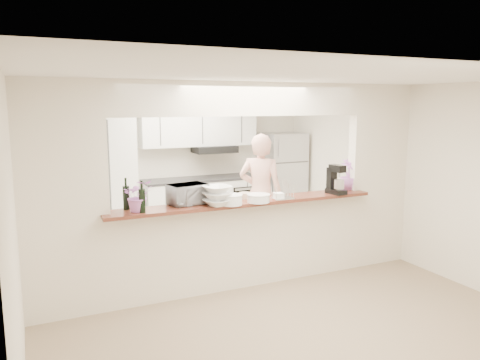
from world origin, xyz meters
TOP-DOWN VIEW (x-y plane):
  - floor at (0.00, 0.00)m, footprint 6.00×6.00m
  - tile_overlay at (0.00, 1.55)m, footprint 5.00×2.90m
  - partition at (0.00, 0.00)m, footprint 5.00×0.15m
  - bar_counter at (0.00, -0.00)m, footprint 3.40×0.38m
  - kitchen_cabinets at (-0.19, 2.72)m, footprint 3.15×0.62m
  - refrigerator at (2.05, 2.65)m, footprint 0.75×0.70m
  - flower_left at (-1.30, -0.08)m, footprint 0.34×0.30m
  - wine_bottle_a at (-1.28, -0.15)m, footprint 0.07×0.07m
  - wine_bottle_b at (-1.40, 0.07)m, footprint 0.07×0.07m
  - toaster_oven at (-0.70, 0.05)m, footprint 0.48×0.37m
  - serving_bowls at (-0.42, -0.17)m, footprint 0.37×0.37m
  - plate_stack_a at (-0.25, -0.19)m, footprint 0.26×0.26m
  - plate_stack_b at (0.10, -0.19)m, footprint 0.28×0.28m
  - red_bowl at (0.20, -0.03)m, footprint 0.14×0.14m
  - tan_bowl at (0.05, 0.08)m, footprint 0.15×0.15m
  - utensil_caddy at (0.45, -0.15)m, footprint 0.26×0.16m
  - stand_mixer at (1.25, -0.14)m, footprint 0.19×0.28m
  - flower_right at (1.60, 0.05)m, footprint 0.30×0.30m
  - person at (0.77, 1.04)m, footprint 0.78×0.76m

SIDE VIEW (x-z plane):
  - floor at x=0.00m, z-range 0.00..0.00m
  - tile_overlay at x=0.00m, z-range 0.00..0.01m
  - bar_counter at x=0.00m, z-range 0.03..1.12m
  - refrigerator at x=2.05m, z-range 0.00..1.70m
  - person at x=0.77m, z-range 0.00..1.81m
  - kitchen_cabinets at x=-0.19m, z-range -0.15..2.10m
  - red_bowl at x=0.20m, z-range 1.09..1.16m
  - tan_bowl at x=0.05m, z-range 1.09..1.16m
  - plate_stack_b at x=0.10m, z-range 1.09..1.19m
  - plate_stack_a at x=-0.25m, z-range 1.09..1.21m
  - utensil_caddy at x=0.45m, z-range 1.07..1.31m
  - serving_bowls at x=-0.42m, z-range 1.09..1.32m
  - toaster_oven at x=-0.70m, z-range 1.09..1.33m
  - wine_bottle_a at x=-1.28m, z-range 1.05..1.40m
  - wine_bottle_b at x=-1.40m, z-range 1.05..1.41m
  - stand_mixer at x=1.25m, z-range 1.07..1.45m
  - flower_left at x=-1.30m, z-range 1.09..1.44m
  - flower_right at x=1.60m, z-range 1.09..1.50m
  - partition at x=0.00m, z-range 0.23..2.73m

